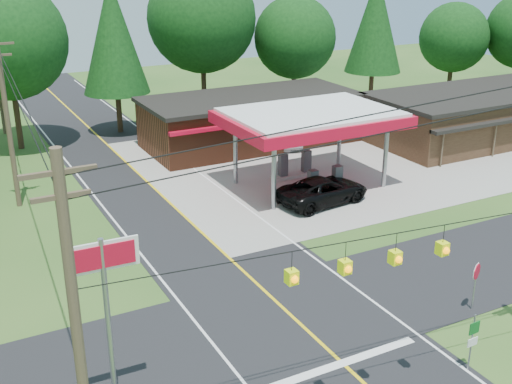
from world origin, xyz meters
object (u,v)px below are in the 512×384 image
sedan_car (286,138)px  big_stop_sign (105,287)px  suv_car (323,191)px  octagonal_stop_sign (476,275)px  gas_canopy (311,120)px

sedan_car → big_stop_sign: big_stop_sign is taller
suv_car → octagonal_stop_sign: octagonal_stop_sign is taller
suv_car → big_stop_sign: size_ratio=0.93×
suv_car → octagonal_stop_sign: (-1.07, -13.01, 0.81)m
gas_canopy → octagonal_stop_sign: gas_canopy is taller
gas_canopy → octagonal_stop_sign: bearing=-97.1°
sedan_car → octagonal_stop_sign: (-5.00, -24.01, 0.92)m
sedan_car → big_stop_sign: (-20.00, -23.01, 3.80)m
gas_canopy → suv_car: gas_canopy is taller
sedan_car → big_stop_sign: size_ratio=0.66×
suv_car → sedan_car: suv_car is taller
sedan_car → octagonal_stop_sign: octagonal_stop_sign is taller
gas_canopy → big_stop_sign: 22.68m
gas_canopy → big_stop_sign: bearing=-138.6°
gas_canopy → suv_car: bearing=-107.2°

